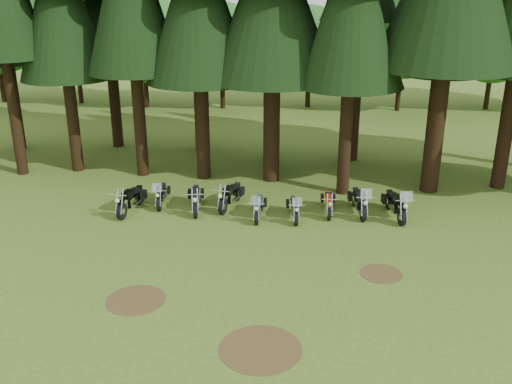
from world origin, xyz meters
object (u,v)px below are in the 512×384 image
at_px(motorcycle_3, 230,196).
at_px(motorcycle_6, 329,204).
at_px(motorcycle_4, 258,208).
at_px(motorcycle_2, 196,199).
at_px(motorcycle_8, 396,205).
at_px(motorcycle_0, 131,200).
at_px(motorcycle_1, 161,195).
at_px(motorcycle_5, 295,209).
at_px(motorcycle_7, 359,202).

height_order(motorcycle_3, motorcycle_6, motorcycle_3).
xyz_separation_m(motorcycle_3, motorcycle_4, (1.30, -1.00, -0.05)).
bearing_deg(motorcycle_2, motorcycle_8, -9.68).
bearing_deg(motorcycle_6, motorcycle_2, -179.05).
bearing_deg(motorcycle_4, motorcycle_8, 5.79).
relative_size(motorcycle_3, motorcycle_4, 1.12).
height_order(motorcycle_0, motorcycle_4, motorcycle_4).
relative_size(motorcycle_1, motorcycle_5, 1.03).
bearing_deg(motorcycle_8, motorcycle_0, 172.59).
relative_size(motorcycle_3, motorcycle_8, 0.95).
bearing_deg(motorcycle_3, motorcycle_7, 11.47).
relative_size(motorcycle_4, motorcycle_6, 1.01).
height_order(motorcycle_1, motorcycle_6, motorcycle_1).
xyz_separation_m(motorcycle_5, motorcycle_8, (4.05, 0.62, 0.09)).
bearing_deg(motorcycle_0, motorcycle_3, 20.59).
xyz_separation_m(motorcycle_2, motorcycle_8, (8.19, 0.20, 0.04)).
relative_size(motorcycle_2, motorcycle_7, 0.97).
bearing_deg(motorcycle_5, motorcycle_3, 153.38).
bearing_deg(motorcycle_0, motorcycle_8, 10.52).
distance_m(motorcycle_6, motorcycle_8, 2.69).
bearing_deg(motorcycle_1, motorcycle_2, -23.23).
relative_size(motorcycle_2, motorcycle_6, 1.12).
relative_size(motorcycle_1, motorcycle_2, 0.90).
bearing_deg(motorcycle_4, motorcycle_3, 141.16).
relative_size(motorcycle_2, motorcycle_3, 0.99).
xyz_separation_m(motorcycle_3, motorcycle_8, (6.81, -0.31, 0.03)).
distance_m(motorcycle_0, motorcycle_5, 6.78).
xyz_separation_m(motorcycle_0, motorcycle_5, (6.78, 0.03, -0.08)).
height_order(motorcycle_1, motorcycle_3, motorcycle_1).
bearing_deg(motorcycle_2, motorcycle_6, -7.95).
relative_size(motorcycle_0, motorcycle_4, 1.16).
height_order(motorcycle_3, motorcycle_7, motorcycle_7).
relative_size(motorcycle_3, motorcycle_6, 1.13).
xyz_separation_m(motorcycle_3, motorcycle_5, (2.76, -0.93, -0.06)).
bearing_deg(motorcycle_8, motorcycle_7, 160.32).
bearing_deg(motorcycle_3, motorcycle_0, -154.04).
relative_size(motorcycle_3, motorcycle_7, 0.98).
bearing_deg(motorcycle_1, motorcycle_0, -145.67).
xyz_separation_m(motorcycle_1, motorcycle_3, (2.97, 0.05, 0.05)).
distance_m(motorcycle_2, motorcycle_5, 4.16).
bearing_deg(motorcycle_8, motorcycle_5, 177.88).
relative_size(motorcycle_6, motorcycle_8, 0.83).
bearing_deg(motorcycle_6, motorcycle_1, 176.51).
bearing_deg(motorcycle_1, motorcycle_3, -6.17).
distance_m(motorcycle_1, motorcycle_3, 2.97).
bearing_deg(motorcycle_0, motorcycle_1, 48.47).
bearing_deg(motorcycle_7, motorcycle_2, 175.35).
xyz_separation_m(motorcycle_2, motorcycle_6, (5.50, 0.30, -0.06)).
height_order(motorcycle_5, motorcycle_8, motorcycle_8).
bearing_deg(motorcycle_2, motorcycle_5, -16.93).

